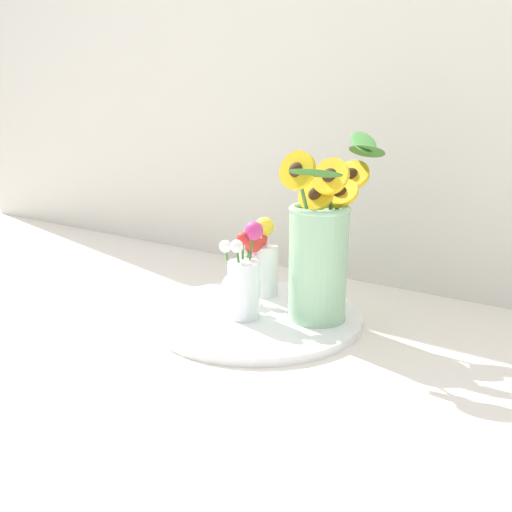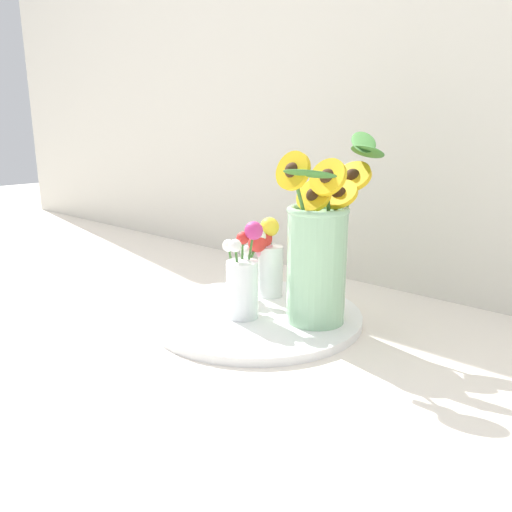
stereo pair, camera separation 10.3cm
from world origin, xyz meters
name	(u,v)px [view 2 (the right image)]	position (x,y,z in m)	size (l,w,h in m)	color
ground_plane	(240,332)	(0.00, 0.00, 0.00)	(6.00, 6.00, 0.00)	silver
serving_tray	(256,315)	(-0.02, 0.07, 0.01)	(0.45, 0.45, 0.02)	white
mason_jar_sunflowers	(319,252)	(0.10, 0.12, 0.16)	(0.19, 0.23, 0.38)	#99CC9E
vase_small_center	(243,281)	(-0.02, 0.03, 0.09)	(0.07, 0.09, 0.20)	white
vase_bulb_right	(242,273)	(-0.10, 0.11, 0.08)	(0.08, 0.09, 0.15)	white
vase_small_back	(268,257)	(-0.07, 0.17, 0.11)	(0.06, 0.08, 0.18)	white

